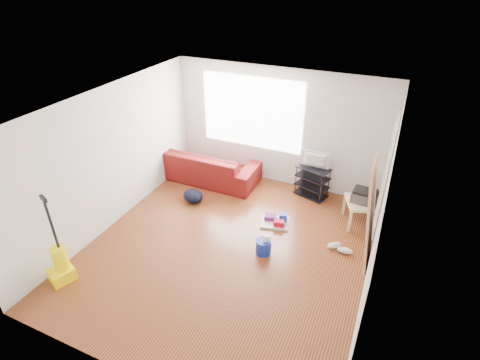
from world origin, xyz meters
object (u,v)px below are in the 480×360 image
at_px(sofa, 207,178).
at_px(cleaning_tray, 276,221).
at_px(bucket, 263,252).
at_px(backpack, 193,201).
at_px(side_table, 363,205).
at_px(vacuum, 61,265).
at_px(tv_stand, 312,181).

bearing_deg(sofa, cleaning_tray, 154.44).
relative_size(bucket, backpack, 0.58).
bearing_deg(cleaning_tray, sofa, 154.44).
height_order(cleaning_tray, backpack, cleaning_tray).
xyz_separation_m(sofa, side_table, (3.40, -0.28, 0.40)).
bearing_deg(vacuum, cleaning_tray, 67.40).
distance_m(tv_stand, vacuum, 4.81).
bearing_deg(backpack, cleaning_tray, 21.18).
relative_size(tv_stand, backpack, 1.65).
relative_size(side_table, vacuum, 0.52).
bearing_deg(backpack, sofa, 123.24).
distance_m(side_table, cleaning_tray, 1.61).
xyz_separation_m(sofa, vacuum, (-0.55, -3.60, 0.27)).
bearing_deg(cleaning_tray, tv_stand, 74.08).
bearing_deg(sofa, tv_stand, -173.35).
xyz_separation_m(backpack, vacuum, (-0.74, -2.68, 0.27)).
bearing_deg(bucket, cleaning_tray, 95.02).
bearing_deg(cleaning_tray, bucket, -84.98).
xyz_separation_m(side_table, bucket, (-1.35, -1.51, -0.40)).
distance_m(tv_stand, cleaning_tray, 1.29).
distance_m(side_table, vacuum, 5.16).
distance_m(bucket, vacuum, 3.17).
height_order(side_table, cleaning_tray, side_table).
bearing_deg(side_table, bucket, -131.79).
height_order(sofa, bucket, sofa).
height_order(tv_stand, vacuum, vacuum).
relative_size(cleaning_tray, vacuum, 0.41).
bearing_deg(cleaning_tray, side_table, 24.74).
xyz_separation_m(side_table, backpack, (-3.21, -0.64, -0.40)).
height_order(cleaning_tray, vacuum, vacuum).
xyz_separation_m(cleaning_tray, vacuum, (-2.52, -2.65, 0.21)).
distance_m(sofa, cleaning_tray, 2.18).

